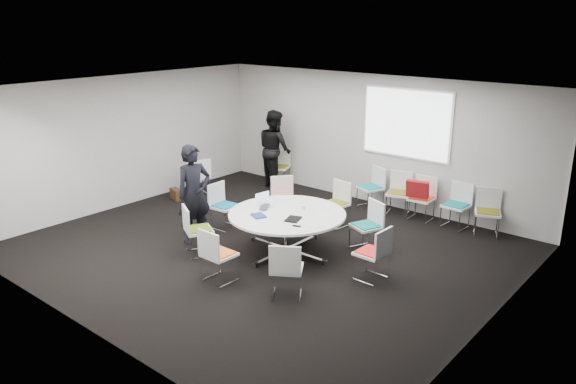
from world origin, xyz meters
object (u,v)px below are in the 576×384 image
Objects in this scene: conference_table at (287,225)px; maroon_bag at (198,169)px; chair_person_back at (279,174)px; chair_ring_f at (198,239)px; laptop at (267,207)px; chair_back_a at (371,195)px; person_main at (194,194)px; chair_ring_b at (366,235)px; chair_ring_c at (335,212)px; chair_ring_a at (372,263)px; chair_spare_left at (199,184)px; brown_bag at (176,194)px; chair_ring_d at (284,207)px; chair_ring_g at (219,265)px; chair_ring_e at (224,214)px; person_back at (275,149)px; chair_back_b at (398,201)px; chair_back_e at (487,221)px; chair_back_c at (421,207)px; chair_ring_h at (287,279)px; cup at (303,207)px; chair_back_d at (456,214)px.

conference_table is 5.05× the size of maroon_bag.
maroon_bag is at bearing 43.41° from chair_person_back.
laptop is at bearing 84.96° from chair_ring_f.
person_main reaches higher than chair_back_a.
chair_ring_c is at bearing -6.91° from chair_ring_b.
maroon_bag is (-4.67, 0.23, 0.34)m from chair_ring_b.
laptop is (-2.13, -0.05, 0.47)m from chair_ring_a.
chair_ring_c is at bearing -67.51° from chair_spare_left.
brown_bag is at bearing 169.86° from conference_table.
chair_ring_a is 3.01m from chair_ring_f.
chair_ring_d is 1.00× the size of chair_spare_left.
chair_ring_f is at bearing 112.69° from chair_ring_a.
chair_ring_b is at bearing 67.21° from chair_ring_g.
chair_ring_a is 1.00× the size of chair_ring_e.
chair_ring_d is at bearing 157.37° from person_back.
person_main reaches higher than laptop.
chair_back_e is at bearing 164.30° from chair_back_b.
laptop is at bearing 24.69° from chair_back_e.
chair_ring_f is at bearing 59.57° from chair_back_c.
maroon_bag is (-0.02, 0.00, 0.34)m from chair_spare_left.
chair_back_e is (0.67, 3.00, 0.00)m from chair_ring_a.
conference_table is 2.29× the size of chair_person_back.
maroon_bag is (-6.02, -1.83, 0.34)m from chair_back_e.
chair_back_a is at bearing -37.45° from chair_ring_b.
chair_ring_e reaches higher than laptop.
brown_bag is at bearing -40.91° from chair_ring_d.
chair_back_c is (-0.01, 4.25, 0.00)m from chair_ring_h.
chair_back_e is 4.17m from laptop.
chair_back_c is at bearing -22.62° from person_main.
chair_ring_d is at bearing 10.58° from brown_bag.
person_back is (-2.68, 4.40, 0.66)m from chair_ring_g.
cup is at bearing 76.06° from chair_ring_f.
chair_ring_f is at bearing 91.18° from chair_person_back.
chair_back_b is at bearing -16.67° from person_main.
laptop is (2.34, -2.89, -0.19)m from person_back.
chair_ring_g is at bearing -111.74° from chair_spare_left.
chair_back_a is 3.92m from chair_spare_left.
cup is at bearing 115.71° from chair_person_back.
chair_ring_b is at bearing 141.95° from chair_back_a.
conference_table is at bearing 66.74° from chair_ring_b.
chair_ring_g is 1.00× the size of chair_person_back.
chair_spare_left is at bearing 161.80° from conference_table.
chair_ring_b is 2.74m from chair_ring_g.
chair_ring_e is 0.47× the size of person_back.
cup is at bearing 84.30° from chair_ring_g.
chair_ring_b is at bearing 74.14° from chair_back_d.
chair_back_b is 3.34m from person_back.
person_main reaches higher than chair_back_c.
chair_ring_c is 1.00× the size of chair_ring_e.
chair_back_c and chair_back_d have the same top height.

